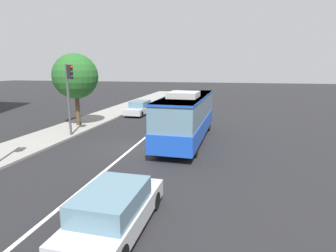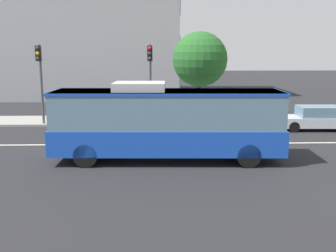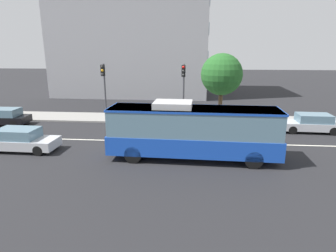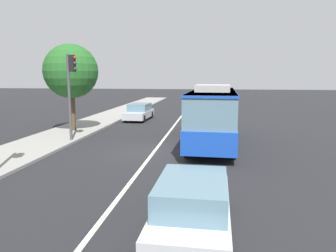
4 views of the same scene
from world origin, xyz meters
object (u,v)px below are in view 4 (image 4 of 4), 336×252
at_px(transit_bus, 213,113).
at_px(traffic_light_mid_block, 71,82).
at_px(sedan_silver_ahead, 139,112).
at_px(sedan_silver, 193,206).
at_px(street_tree_kerbside_left, 71,72).

relative_size(transit_bus, traffic_light_mid_block, 1.94).
distance_m(sedan_silver_ahead, traffic_light_mid_block, 10.76).
height_order(sedan_silver, traffic_light_mid_block, traffic_light_mid_block).
height_order(transit_bus, sedan_silver_ahead, transit_bus).
bearing_deg(sedan_silver, street_tree_kerbside_left, 35.40).
xyz_separation_m(transit_bus, sedan_silver, (-11.08, 0.50, -1.09)).
bearing_deg(street_tree_kerbside_left, traffic_light_mid_block, -155.87).
xyz_separation_m(sedan_silver, traffic_light_mid_block, (10.26, 7.74, 2.84)).
bearing_deg(transit_bus, sedan_silver_ahead, 36.86).
xyz_separation_m(traffic_light_mid_block, street_tree_kerbside_left, (3.35, 1.50, 0.67)).
bearing_deg(sedan_silver, traffic_light_mid_block, 38.26).
bearing_deg(transit_bus, sedan_silver, 179.44).
bearing_deg(street_tree_kerbside_left, transit_bus, -104.56).
relative_size(sedan_silver, sedan_silver_ahead, 0.99).
distance_m(transit_bus, sedan_silver_ahead, 11.53).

